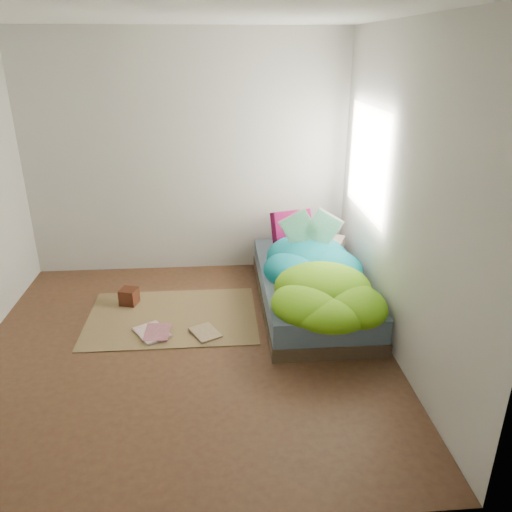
{
  "coord_description": "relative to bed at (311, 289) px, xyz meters",
  "views": [
    {
      "loc": [
        0.32,
        -3.68,
        2.39
      ],
      "look_at": [
        0.67,
        0.75,
        0.53
      ],
      "focal_mm": 35.0,
      "sensor_mm": 36.0,
      "label": 1
    }
  ],
  "objects": [
    {
      "name": "floor_book_b",
      "position": [
        -1.59,
        -0.48,
        -0.14
      ],
      "size": [
        0.24,
        0.31,
        0.03
      ],
      "primitive_type": "imported",
      "rotation": [
        0.0,
        0.0,
        -0.04
      ],
      "color": "#B46878",
      "rests_on": "rug"
    },
    {
      "name": "open_book",
      "position": [
        0.01,
        0.21,
        0.66
      ],
      "size": [
        0.5,
        0.14,
        0.3
      ],
      "primitive_type": null,
      "rotation": [
        0.0,
        0.0,
        -0.07
      ],
      "color": "green",
      "rests_on": "duvet"
    },
    {
      "name": "bed",
      "position": [
        0.0,
        0.0,
        0.0
      ],
      "size": [
        1.0,
        2.0,
        0.34
      ],
      "color": "#3B3020",
      "rests_on": "ground"
    },
    {
      "name": "floor_book_c",
      "position": [
        -1.14,
        -0.56,
        -0.15
      ],
      "size": [
        0.32,
        0.35,
        0.02
      ],
      "primitive_type": "imported",
      "rotation": [
        0.0,
        0.0,
        0.47
      ],
      "color": "tan",
      "rests_on": "rug"
    },
    {
      "name": "room_walls",
      "position": [
        -1.21,
        -0.71,
        1.46
      ],
      "size": [
        3.54,
        3.54,
        2.62
      ],
      "color": "beige",
      "rests_on": "ground"
    },
    {
      "name": "pillow_magenta",
      "position": [
        -0.1,
        0.67,
        0.38
      ],
      "size": [
        0.45,
        0.25,
        0.43
      ],
      "primitive_type": "cube",
      "rotation": [
        0.0,
        0.0,
        0.28
      ],
      "color": "#430422",
      "rests_on": "bed"
    },
    {
      "name": "duvet",
      "position": [
        0.0,
        -0.22,
        0.34
      ],
      "size": [
        0.96,
        1.84,
        0.34
      ],
      "primitive_type": null,
      "color": "#07677A",
      "rests_on": "bed"
    },
    {
      "name": "rug",
      "position": [
        -1.37,
        -0.17,
        -0.16
      ],
      "size": [
        1.6,
        1.1,
        0.01
      ],
      "primitive_type": "cube",
      "color": "brown",
      "rests_on": "ground"
    },
    {
      "name": "wooden_box",
      "position": [
        -1.82,
        0.13,
        -0.08
      ],
      "size": [
        0.2,
        0.2,
        0.16
      ],
      "primitive_type": "cube",
      "rotation": [
        0.0,
        0.0,
        -0.29
      ],
      "color": "#3B140D",
      "rests_on": "rug"
    },
    {
      "name": "ground",
      "position": [
        -1.22,
        -0.72,
        -0.17
      ],
      "size": [
        3.5,
        3.5,
        0.0
      ],
      "primitive_type": "cube",
      "color": "#492A1C",
      "rests_on": "ground"
    },
    {
      "name": "floor_book_a",
      "position": [
        -1.63,
        -0.54,
        -0.14
      ],
      "size": [
        0.38,
        0.41,
        0.02
      ],
      "primitive_type": "imported",
      "rotation": [
        0.0,
        0.0,
        0.54
      ],
      "color": "beige",
      "rests_on": "rug"
    },
    {
      "name": "pillow_floral",
      "position": [
        0.18,
        0.62,
        0.23
      ],
      "size": [
        0.62,
        0.53,
        0.12
      ],
      "primitive_type": "cube",
      "rotation": [
        0.0,
        0.0,
        -0.47
      ],
      "color": "silver",
      "rests_on": "bed"
    }
  ]
}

